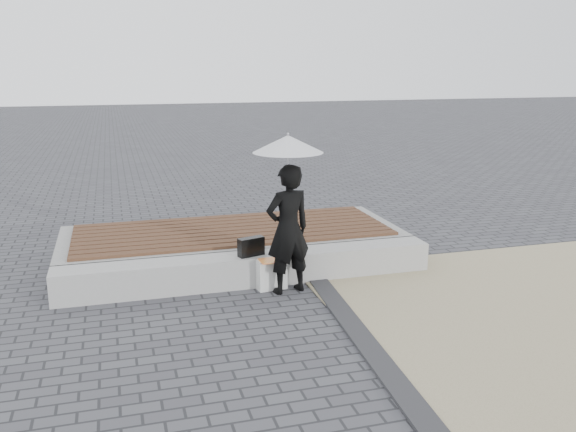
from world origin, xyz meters
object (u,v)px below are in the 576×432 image
object	(u,v)px
seating_ledge	(250,269)
parasol	(288,144)
handbag	(251,247)
woman	(288,229)
canvas_tote	(272,274)

from	to	relation	value
seating_ledge	parasol	size ratio (longest dim) A/B	4.53
handbag	seating_ledge	bearing A→B (deg)	75.02
seating_ledge	handbag	distance (m)	0.33
woman	parasol	distance (m)	1.07
woman	seating_ledge	bearing A→B (deg)	-61.37
handbag	canvas_tote	xyz separation A→B (m)	(0.22, -0.23, -0.32)
woman	parasol	size ratio (longest dim) A/B	1.50
woman	handbag	distance (m)	0.63
seating_ledge	parasol	xyz separation A→B (m)	(0.39, -0.44, 1.70)
seating_ledge	woman	distance (m)	0.86
seating_ledge	woman	size ratio (longest dim) A/B	3.03
woman	canvas_tote	xyz separation A→B (m)	(-0.18, 0.15, -0.63)
seating_ledge	woman	bearing A→B (deg)	-47.93
woman	canvas_tote	world-z (taller)	woman
parasol	handbag	distance (m)	1.48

